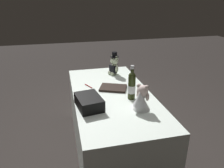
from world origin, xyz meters
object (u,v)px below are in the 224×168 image
object	(u,v)px
guestbook	(113,88)
teddy_bear_groom	(114,65)
signing_pen	(88,86)
teddy_bear_bride	(141,99)
champagne_bottle	(132,85)
gift_case_black	(89,102)

from	to	relation	value
guestbook	teddy_bear_groom	bearing A→B (deg)	7.52
signing_pen	guestbook	distance (m)	0.28
teddy_bear_groom	guestbook	size ratio (longest dim) A/B	1.03
signing_pen	teddy_bear_groom	bearing A→B (deg)	-49.50
teddy_bear_groom	guestbook	bearing A→B (deg)	165.05
teddy_bear_groom	teddy_bear_bride	world-z (taller)	teddy_bear_groom
champagne_bottle	teddy_bear_groom	bearing A→B (deg)	-0.28
teddy_bear_groom	teddy_bear_bride	distance (m)	0.92
gift_case_black	guestbook	distance (m)	0.46
signing_pen	guestbook	world-z (taller)	guestbook
champagne_bottle	guestbook	xyz separation A→B (m)	(0.26, 0.11, -0.13)
teddy_bear_bride	gift_case_black	distance (m)	0.45
teddy_bear_groom	gift_case_black	bearing A→B (deg)	151.77
champagne_bottle	guestbook	world-z (taller)	champagne_bottle
teddy_bear_bride	gift_case_black	bearing A→B (deg)	71.28
teddy_bear_bride	teddy_bear_groom	bearing A→B (deg)	0.59
signing_pen	gift_case_black	world-z (taller)	gift_case_black
teddy_bear_bride	champagne_bottle	distance (m)	0.23
signing_pen	gift_case_black	bearing A→B (deg)	173.36
teddy_bear_groom	teddy_bear_bride	size ratio (longest dim) A/B	1.21
teddy_bear_bride	signing_pen	size ratio (longest dim) A/B	1.76
gift_case_black	teddy_bear_bride	bearing A→B (deg)	-108.72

